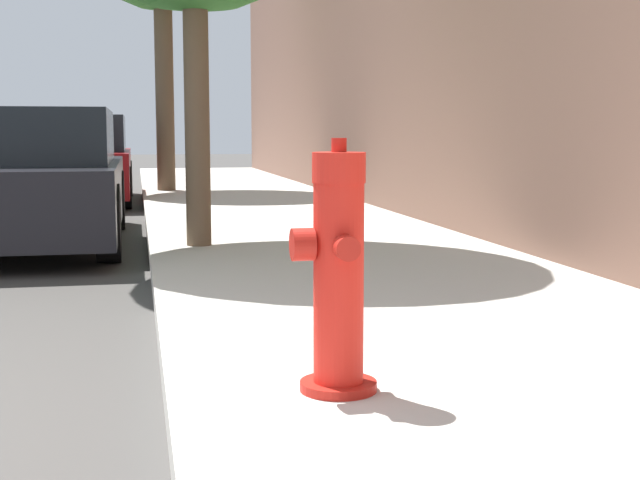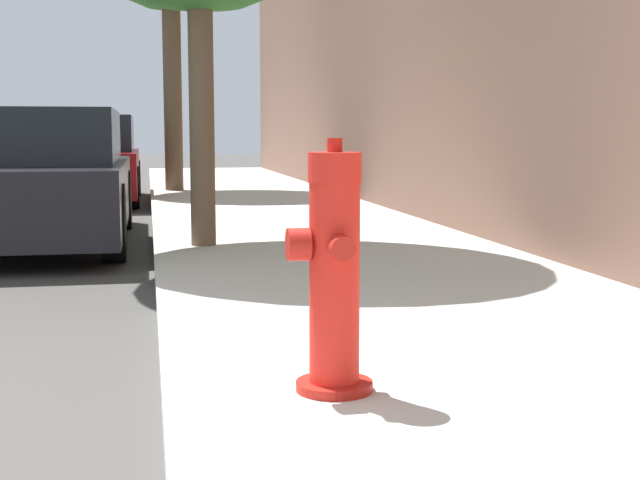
% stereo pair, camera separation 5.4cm
% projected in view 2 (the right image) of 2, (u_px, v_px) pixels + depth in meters
% --- Properties ---
extents(sidewalk_slab, '(2.86, 40.00, 0.16)m').
position_uv_depth(sidewalk_slab, '(536.00, 396.00, 3.46)').
color(sidewalk_slab, beige).
rests_on(sidewalk_slab, ground_plane).
extents(fire_hydrant, '(0.31, 0.32, 0.92)m').
position_uv_depth(fire_hydrant, '(333.00, 275.00, 3.20)').
color(fire_hydrant, red).
rests_on(fire_hydrant, sidewalk_slab).
extents(parked_car_near, '(1.84, 4.20, 1.30)m').
position_uv_depth(parked_car_near, '(30.00, 180.00, 8.53)').
color(parked_car_near, black).
rests_on(parked_car_near, ground_plane).
extents(parked_car_mid, '(1.77, 4.08, 1.33)m').
position_uv_depth(parked_car_mid, '(81.00, 161.00, 13.67)').
color(parked_car_mid, maroon).
rests_on(parked_car_mid, ground_plane).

